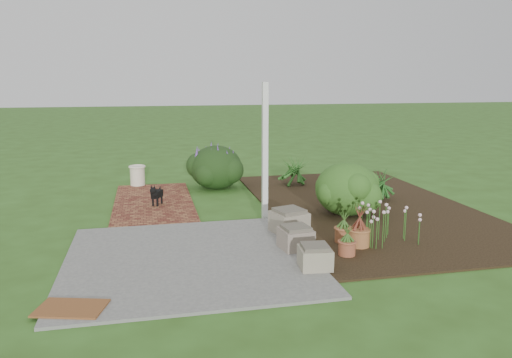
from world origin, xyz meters
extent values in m
plane|color=#32581B|center=(0.00, 0.00, 0.00)|extent=(80.00, 80.00, 0.00)
cube|color=slate|center=(-1.25, -1.75, 0.02)|extent=(3.50, 3.50, 0.04)
cube|color=maroon|center=(-1.70, 1.75, 0.02)|extent=(1.60, 3.50, 0.04)
cube|color=black|center=(2.50, 0.50, 0.01)|extent=(4.00, 7.00, 0.03)
cube|color=white|center=(0.30, 0.10, 1.25)|extent=(0.10, 0.10, 2.50)
cube|color=gray|center=(0.37, -2.52, 0.18)|extent=(0.46, 0.46, 0.28)
cube|color=slate|center=(0.35, -1.71, 0.19)|extent=(0.50, 0.50, 0.30)
cube|color=gray|center=(0.48, -0.90, 0.21)|extent=(0.64, 0.64, 0.34)
cube|color=brown|center=(-2.69, -3.12, 0.05)|extent=(0.84, 0.66, 0.02)
cube|color=black|center=(-1.63, 1.43, 0.27)|extent=(0.25, 0.34, 0.14)
cylinder|color=black|center=(-1.72, 1.35, 0.12)|extent=(0.04, 0.04, 0.16)
cylinder|color=black|center=(-1.63, 1.31, 0.12)|extent=(0.04, 0.04, 0.16)
cylinder|color=black|center=(-1.62, 1.55, 0.12)|extent=(0.04, 0.04, 0.16)
cylinder|color=black|center=(-1.54, 1.51, 0.12)|extent=(0.04, 0.04, 0.16)
sphere|color=black|center=(-1.70, 1.26, 0.38)|extent=(0.13, 0.13, 0.13)
cone|color=black|center=(-1.56, 1.58, 0.36)|extent=(0.09, 0.11, 0.12)
cylinder|color=#EEE0C4|center=(-2.04, 3.48, 0.27)|extent=(0.42, 0.42, 0.46)
ellipsoid|color=#214215|center=(1.88, 0.03, 0.54)|extent=(1.36, 1.36, 1.01)
cylinder|color=#9F6336|center=(1.34, -1.79, 0.16)|extent=(0.39, 0.39, 0.27)
cylinder|color=#985833|center=(1.19, -1.55, 0.14)|extent=(0.32, 0.32, 0.23)
cylinder|color=#975033|center=(1.00, -2.12, 0.14)|extent=(0.33, 0.33, 0.21)
ellipsoid|color=black|center=(-0.21, 2.96, 0.52)|extent=(1.36, 1.36, 1.04)
camera|label=1|loc=(-1.78, -8.60, 2.56)|focal=35.00mm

